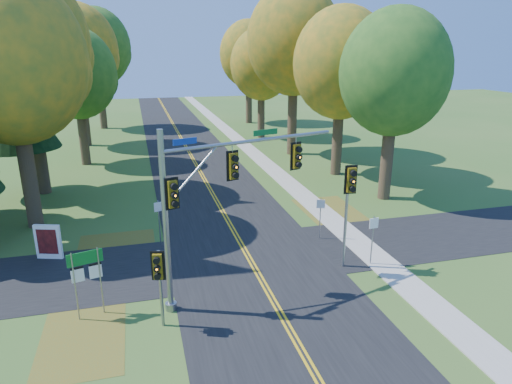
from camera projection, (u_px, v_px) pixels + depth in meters
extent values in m
plane|color=#305B20|center=(258.00, 275.00, 21.34)|extent=(160.00, 160.00, 0.00)
cube|color=black|center=(258.00, 275.00, 21.34)|extent=(8.00, 160.00, 0.02)
cube|color=black|center=(248.00, 257.00, 23.18)|extent=(60.00, 6.00, 0.02)
cube|color=gold|center=(256.00, 275.00, 21.31)|extent=(0.10, 160.00, 0.01)
cube|color=gold|center=(260.00, 274.00, 21.36)|extent=(0.10, 160.00, 0.01)
cube|color=#9E998E|center=(378.00, 259.00, 22.85)|extent=(1.60, 160.00, 0.06)
cube|color=brown|center=(116.00, 254.00, 23.43)|extent=(4.00, 6.00, 0.00)
cube|color=brown|center=(338.00, 217.00, 28.52)|extent=(3.50, 8.00, 0.00)
cube|color=brown|center=(83.00, 337.00, 16.75)|extent=(3.00, 5.00, 0.00)
cylinder|color=#38281C|center=(28.00, 171.00, 26.14)|extent=(0.86, 0.86, 6.75)
ellipsoid|color=orange|center=(10.00, 59.00, 24.26)|extent=(8.00, 8.00, 9.20)
sphere|color=orange|center=(48.00, 73.00, 26.00)|extent=(4.80, 4.80, 4.80)
cylinder|color=#38281C|center=(387.00, 156.00, 31.24)|extent=(0.83, 0.83, 6.08)
ellipsoid|color=#447323|center=(395.00, 72.00, 29.54)|extent=(7.20, 7.20, 8.28)
sphere|color=#447323|center=(404.00, 82.00, 31.11)|extent=(4.32, 4.32, 4.32)
sphere|color=#447323|center=(384.00, 61.00, 28.35)|extent=(3.96, 3.96, 3.96)
cylinder|color=#38281C|center=(38.00, 143.00, 32.24)|extent=(0.89, 0.89, 7.42)
ellipsoid|color=orange|center=(23.00, 43.00, 30.20)|extent=(8.60, 8.60, 9.89)
sphere|color=orange|center=(56.00, 56.00, 32.07)|extent=(5.16, 5.16, 5.16)
cylinder|color=#38281C|center=(337.00, 137.00, 37.32)|extent=(0.84, 0.84, 6.30)
ellipsoid|color=orange|center=(341.00, 63.00, 35.55)|extent=(7.60, 7.60, 8.74)
sphere|color=orange|center=(352.00, 72.00, 37.20)|extent=(4.56, 4.56, 4.56)
sphere|color=orange|center=(330.00, 53.00, 34.29)|extent=(4.18, 4.18, 4.18)
cylinder|color=#38281C|center=(83.00, 133.00, 40.61)|extent=(0.81, 0.81, 5.62)
ellipsoid|color=#447323|center=(76.00, 73.00, 39.03)|extent=(6.80, 6.80, 7.82)
sphere|color=#447323|center=(95.00, 80.00, 40.50)|extent=(4.08, 4.08, 4.08)
sphere|color=#447323|center=(59.00, 66.00, 37.90)|extent=(3.74, 3.74, 3.74)
cylinder|color=#38281C|center=(292.00, 115.00, 44.30)|extent=(0.90, 0.90, 7.65)
ellipsoid|color=orange|center=(294.00, 40.00, 42.20)|extent=(8.80, 8.80, 10.12)
sphere|color=orange|center=(307.00, 50.00, 44.11)|extent=(5.28, 5.28, 5.28)
sphere|color=orange|center=(281.00, 30.00, 40.74)|extent=(4.84, 4.84, 4.84)
cylinder|color=#38281C|center=(84.00, 113.00, 48.26)|extent=(0.87, 0.87, 6.98)
ellipsoid|color=orange|center=(77.00, 50.00, 46.33)|extent=(8.20, 8.20, 9.43)
sphere|color=orange|center=(96.00, 58.00, 48.11)|extent=(4.92, 4.92, 4.92)
sphere|color=orange|center=(60.00, 42.00, 44.97)|extent=(4.51, 4.51, 4.51)
cylinder|color=#38281C|center=(261.00, 112.00, 52.90)|extent=(0.82, 0.82, 5.85)
ellipsoid|color=orange|center=(261.00, 64.00, 51.26)|extent=(7.00, 7.00, 8.05)
sphere|color=orange|center=(270.00, 70.00, 52.78)|extent=(4.20, 4.20, 4.20)
sphere|color=orange|center=(252.00, 58.00, 50.10)|extent=(3.85, 3.85, 3.85)
cylinder|color=#38281C|center=(102.00, 100.00, 58.56)|extent=(0.88, 0.88, 7.20)
ellipsoid|color=#447323|center=(96.00, 47.00, 56.57)|extent=(8.40, 8.40, 9.66)
sphere|color=#447323|center=(111.00, 54.00, 58.39)|extent=(5.04, 5.04, 5.04)
sphere|color=#447323|center=(82.00, 40.00, 55.18)|extent=(4.62, 4.62, 4.62)
cylinder|color=#38281C|center=(249.00, 99.00, 62.94)|extent=(0.85, 0.85, 6.53)
ellipsoid|color=orange|center=(249.00, 54.00, 61.11)|extent=(7.80, 7.80, 8.97)
sphere|color=orange|center=(258.00, 60.00, 62.81)|extent=(4.68, 4.68, 4.68)
sphere|color=orange|center=(240.00, 48.00, 59.83)|extent=(4.29, 4.29, 4.29)
cylinder|color=#38281C|center=(23.00, 172.00, 32.38)|extent=(0.50, 0.50, 3.42)
cone|color=black|center=(13.00, 109.00, 31.03)|extent=(5.60, 5.60, 5.45)
cone|color=black|center=(4.00, 49.00, 29.84)|extent=(4.57, 4.57, 5.45)
cylinder|color=gray|center=(166.00, 225.00, 17.40)|extent=(0.23, 0.23, 7.38)
cylinder|color=gray|center=(171.00, 306.00, 18.47)|extent=(0.46, 0.46, 0.32)
cylinder|color=gray|center=(254.00, 141.00, 18.54)|extent=(7.60, 2.50, 0.15)
cylinder|color=gray|center=(192.00, 176.00, 17.44)|extent=(2.30, 0.80, 2.18)
cylinder|color=gray|center=(232.00, 148.00, 18.09)|extent=(0.04, 0.04, 0.38)
cube|color=#72590C|center=(232.00, 166.00, 18.30)|extent=(0.44, 0.41, 1.05)
cube|color=black|center=(232.00, 166.00, 18.30)|extent=(0.53, 0.19, 1.24)
sphere|color=orange|center=(235.00, 167.00, 18.11)|extent=(0.19, 0.19, 0.19)
cylinder|color=black|center=(235.00, 159.00, 18.01)|extent=(0.29, 0.24, 0.25)
cylinder|color=black|center=(235.00, 167.00, 18.11)|extent=(0.29, 0.24, 0.25)
cylinder|color=black|center=(236.00, 175.00, 18.21)|extent=(0.29, 0.24, 0.25)
cylinder|color=gray|center=(296.00, 140.00, 19.69)|extent=(0.04, 0.04, 0.38)
cube|color=#72590C|center=(296.00, 156.00, 19.91)|extent=(0.44, 0.41, 1.05)
cube|color=black|center=(296.00, 156.00, 19.91)|extent=(0.53, 0.19, 1.24)
sphere|color=orange|center=(299.00, 157.00, 19.71)|extent=(0.19, 0.19, 0.19)
cylinder|color=black|center=(299.00, 149.00, 19.61)|extent=(0.29, 0.24, 0.25)
cylinder|color=black|center=(299.00, 157.00, 19.71)|extent=(0.29, 0.24, 0.25)
cylinder|color=black|center=(299.00, 165.00, 19.82)|extent=(0.29, 0.24, 0.25)
cube|color=#72590C|center=(172.00, 194.00, 17.02)|extent=(0.44, 0.41, 1.05)
cube|color=black|center=(172.00, 194.00, 17.02)|extent=(0.53, 0.19, 1.24)
sphere|color=orange|center=(175.00, 195.00, 16.82)|extent=(0.19, 0.19, 0.19)
cylinder|color=black|center=(174.00, 187.00, 16.72)|extent=(0.29, 0.24, 0.25)
cylinder|color=black|center=(175.00, 195.00, 16.82)|extent=(0.29, 0.24, 0.25)
cylinder|color=black|center=(175.00, 204.00, 16.92)|extent=(0.29, 0.24, 0.25)
cube|color=navy|center=(185.00, 141.00, 16.92)|extent=(0.92, 0.32, 0.23)
cube|color=#0C5926|center=(265.00, 132.00, 18.74)|extent=(1.12, 0.39, 0.23)
cylinder|color=#94989C|center=(346.00, 218.00, 21.41)|extent=(0.14, 0.14, 5.04)
cube|color=#72590C|center=(351.00, 180.00, 20.59)|extent=(0.40, 0.36, 1.14)
cube|color=black|center=(351.00, 180.00, 20.59)|extent=(0.60, 0.06, 1.35)
sphere|color=orange|center=(353.00, 181.00, 20.34)|extent=(0.21, 0.21, 0.21)
cylinder|color=black|center=(354.00, 173.00, 20.23)|extent=(0.28, 0.20, 0.27)
cylinder|color=black|center=(353.00, 181.00, 20.34)|extent=(0.28, 0.20, 0.27)
cylinder|color=black|center=(352.00, 189.00, 20.45)|extent=(0.28, 0.20, 0.27)
cylinder|color=gray|center=(161.00, 289.00, 17.00)|extent=(0.12, 0.12, 3.13)
cube|color=#72590C|center=(158.00, 266.00, 16.47)|extent=(0.39, 0.36, 0.98)
cube|color=black|center=(158.00, 266.00, 16.47)|extent=(0.50, 0.14, 1.15)
sphere|color=orange|center=(157.00, 269.00, 16.26)|extent=(0.18, 0.18, 0.18)
cylinder|color=black|center=(156.00, 261.00, 16.16)|extent=(0.26, 0.20, 0.23)
cylinder|color=black|center=(157.00, 269.00, 16.26)|extent=(0.26, 0.20, 0.23)
cylinder|color=black|center=(158.00, 276.00, 16.35)|extent=(0.26, 0.20, 0.23)
cylinder|color=gray|center=(75.00, 287.00, 17.43)|extent=(0.06, 0.06, 2.85)
cylinder|color=gray|center=(101.00, 281.00, 17.89)|extent=(0.06, 0.06, 2.85)
cube|color=#0E6221|center=(85.00, 258.00, 17.35)|extent=(1.29, 0.40, 0.52)
cube|color=silver|center=(85.00, 258.00, 17.35)|extent=(1.10, 0.31, 0.08)
cube|color=silver|center=(78.00, 276.00, 17.39)|extent=(0.47, 0.17, 0.52)
cube|color=black|center=(77.00, 268.00, 17.29)|extent=(0.46, 0.13, 0.10)
cube|color=silver|center=(96.00, 272.00, 17.71)|extent=(0.47, 0.17, 0.52)
cube|color=black|center=(95.00, 264.00, 17.62)|extent=(0.46, 0.13, 0.10)
cube|color=white|center=(48.00, 242.00, 22.73)|extent=(1.29, 0.58, 1.81)
cube|color=maroon|center=(47.00, 242.00, 22.62)|extent=(0.96, 0.33, 1.30)
cube|color=white|center=(41.00, 255.00, 22.99)|extent=(0.10, 0.10, 0.30)
cube|color=white|center=(60.00, 256.00, 22.93)|extent=(0.10, 0.10, 0.30)
cylinder|color=gray|center=(320.00, 219.00, 25.03)|extent=(0.05, 0.05, 2.36)
cube|color=silver|center=(321.00, 204.00, 24.74)|extent=(0.43, 0.19, 0.48)
cylinder|color=gray|center=(372.00, 241.00, 21.97)|extent=(0.06, 0.06, 2.53)
cube|color=white|center=(374.00, 223.00, 21.67)|extent=(0.48, 0.08, 0.52)
cylinder|color=gray|center=(159.00, 222.00, 24.35)|extent=(0.06, 0.06, 2.46)
cube|color=silver|center=(158.00, 207.00, 24.06)|extent=(0.45, 0.19, 0.50)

